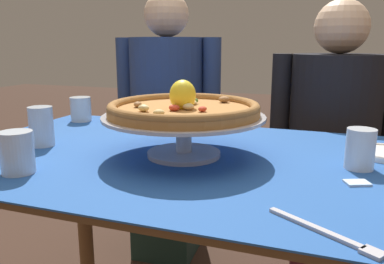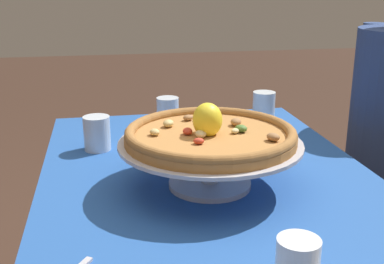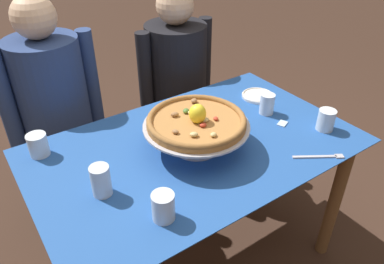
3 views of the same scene
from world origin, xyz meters
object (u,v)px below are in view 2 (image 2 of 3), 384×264
at_px(pizza, 210,134).
at_px(water_glass_side_left, 168,118).
at_px(pizza_stand, 210,154).
at_px(water_glass_back_left, 264,107).
at_px(water_glass_front_left, 97,135).

xyz_separation_m(pizza, water_glass_side_left, (-0.42, -0.04, -0.08)).
xyz_separation_m(pizza_stand, water_glass_side_left, (-0.42, -0.04, -0.03)).
relative_size(water_glass_back_left, water_glass_front_left, 0.94).
bearing_deg(water_glass_front_left, water_glass_back_left, 112.09).
bearing_deg(water_glass_back_left, water_glass_side_left, -71.88).
relative_size(pizza_stand, water_glass_front_left, 4.34).
height_order(water_glass_back_left, water_glass_front_left, water_glass_front_left).
bearing_deg(water_glass_side_left, water_glass_back_left, 108.12).
height_order(pizza_stand, water_glass_back_left, pizza_stand).
distance_m(water_glass_front_left, water_glass_side_left, 0.25).
distance_m(pizza_stand, water_glass_front_left, 0.40).
bearing_deg(water_glass_front_left, pizza_stand, 39.96).
distance_m(water_glass_back_left, water_glass_front_left, 0.62).
bearing_deg(water_glass_back_left, pizza_stand, -30.01).
xyz_separation_m(pizza_stand, water_glass_front_left, (-0.31, -0.26, -0.04)).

